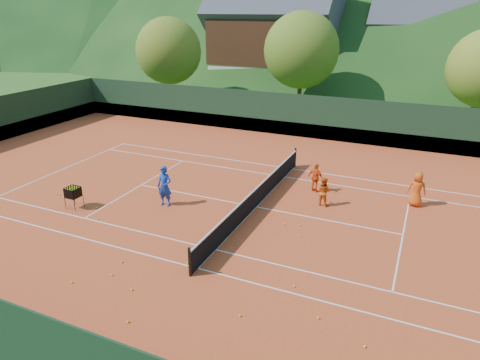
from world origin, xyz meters
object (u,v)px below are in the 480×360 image
at_px(ball_hopper, 73,193).
at_px(coach, 165,186).
at_px(student_a, 323,191).
at_px(student_b, 316,178).
at_px(student_c, 417,189).
at_px(chalet_left, 275,36).
at_px(tennis_net, 256,197).
at_px(chalet_mid, 433,45).

bearing_deg(ball_hopper, coach, 27.78).
xyz_separation_m(student_a, student_b, (-0.72, 1.40, 0.06)).
height_order(student_c, chalet_left, chalet_left).
relative_size(student_a, ball_hopper, 1.35).
height_order(student_a, chalet_left, chalet_left).
xyz_separation_m(tennis_net, chalet_left, (-10.00, 30.00, 5.13)).
xyz_separation_m(student_c, ball_hopper, (-14.19, -6.58, -0.08)).
relative_size(student_b, chalet_left, 0.11).
height_order(coach, student_a, coach).
bearing_deg(chalet_left, chalet_mid, 14.04).
bearing_deg(student_b, ball_hopper, 54.04).
distance_m(coach, student_b, 7.36).
relative_size(coach, tennis_net, 0.16).
relative_size(chalet_left, chalet_mid, 1.09).
height_order(student_b, student_c, student_c).
height_order(student_b, tennis_net, student_b).
height_order(coach, student_b, coach).
xyz_separation_m(tennis_net, ball_hopper, (-7.54, -3.45, 0.25)).
bearing_deg(coach, student_c, 17.79).
bearing_deg(student_a, chalet_left, -56.45).
relative_size(student_c, tennis_net, 0.14).
distance_m(coach, student_c, 11.52).
bearing_deg(chalet_left, ball_hopper, -85.80).
height_order(student_a, student_c, student_c).
relative_size(student_a, tennis_net, 0.11).
relative_size(student_a, student_c, 0.82).
distance_m(student_a, tennis_net, 3.10).
distance_m(tennis_net, chalet_left, 32.04).
distance_m(student_b, chalet_mid, 31.69).
bearing_deg(coach, chalet_mid, 68.39).
relative_size(tennis_net, ball_hopper, 12.07).
relative_size(coach, student_a, 1.40).
bearing_deg(ball_hopper, tennis_net, 24.61).
height_order(student_c, tennis_net, student_c).
relative_size(student_b, tennis_net, 0.12).
relative_size(student_c, ball_hopper, 1.65).
xyz_separation_m(student_b, chalet_mid, (3.99, 31.15, 4.24)).
relative_size(tennis_net, chalet_left, 0.87).
height_order(student_c, chalet_mid, chalet_mid).
xyz_separation_m(student_c, chalet_mid, (-0.65, 30.88, 4.15)).
bearing_deg(student_a, coach, 33.78).
bearing_deg(student_c, chalet_mid, -87.15).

